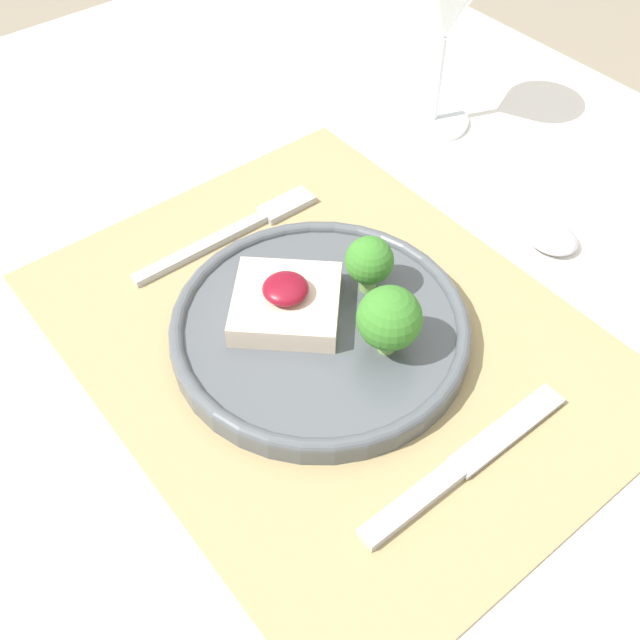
{
  "coord_description": "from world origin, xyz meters",
  "views": [
    {
      "loc": [
        0.3,
        -0.25,
        1.2
      ],
      "look_at": [
        -0.01,
        -0.01,
        0.76
      ],
      "focal_mm": 42.0,
      "sensor_mm": 36.0,
      "label": 1
    }
  ],
  "objects_px": {
    "dinner_plate": "(323,322)",
    "knife": "(453,472)",
    "fork": "(240,228)",
    "wine_glass_far": "(448,5)",
    "spoon": "(535,227)"
  },
  "relations": [
    {
      "from": "spoon",
      "to": "fork",
      "type": "bearing_deg",
      "value": -132.68
    },
    {
      "from": "spoon",
      "to": "wine_glass_far",
      "type": "bearing_deg",
      "value": 160.34
    },
    {
      "from": "dinner_plate",
      "to": "knife",
      "type": "height_order",
      "value": "dinner_plate"
    },
    {
      "from": "spoon",
      "to": "wine_glass_far",
      "type": "xyz_separation_m",
      "value": [
        -0.19,
        0.05,
        0.13
      ]
    },
    {
      "from": "knife",
      "to": "dinner_plate",
      "type": "bearing_deg",
      "value": 178.54
    },
    {
      "from": "fork",
      "to": "spoon",
      "type": "bearing_deg",
      "value": 53.13
    },
    {
      "from": "dinner_plate",
      "to": "fork",
      "type": "relative_size",
      "value": 1.26
    },
    {
      "from": "wine_glass_far",
      "to": "knife",
      "type": "bearing_deg",
      "value": -42.42
    },
    {
      "from": "dinner_plate",
      "to": "knife",
      "type": "relative_size",
      "value": 1.26
    },
    {
      "from": "spoon",
      "to": "wine_glass_far",
      "type": "height_order",
      "value": "wine_glass_far"
    },
    {
      "from": "knife",
      "to": "wine_glass_far",
      "type": "relative_size",
      "value": 1.06
    },
    {
      "from": "fork",
      "to": "wine_glass_far",
      "type": "distance_m",
      "value": 0.3
    },
    {
      "from": "spoon",
      "to": "knife",
      "type": "bearing_deg",
      "value": -65.47
    },
    {
      "from": "fork",
      "to": "knife",
      "type": "height_order",
      "value": "knife"
    },
    {
      "from": "fork",
      "to": "knife",
      "type": "xyz_separation_m",
      "value": [
        0.31,
        -0.03,
        0.0
      ]
    }
  ]
}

